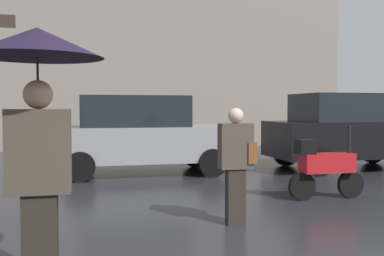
% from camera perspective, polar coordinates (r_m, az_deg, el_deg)
% --- Properties ---
extents(pedestrian_with_umbrella, '(1.06, 1.06, 2.17)m').
position_cam_1_polar(pedestrian_with_umbrella, '(3.74, -19.36, 5.10)').
color(pedestrian_with_umbrella, '#2A241E').
rests_on(pedestrian_with_umbrella, ground).
extents(pedestrian_with_bag, '(0.48, 0.24, 1.53)m').
position_cam_1_polar(pedestrian_with_bag, '(5.81, 5.83, -3.94)').
color(pedestrian_with_bag, '#2A241E').
rests_on(pedestrian_with_bag, ground).
extents(parked_scooter, '(1.36, 0.32, 1.23)m').
position_cam_1_polar(parked_scooter, '(7.72, 16.81, -4.77)').
color(parked_scooter, black).
rests_on(parked_scooter, ground).
extents(parked_car_left, '(4.38, 1.86, 1.81)m').
position_cam_1_polar(parked_car_left, '(10.24, -6.66, -0.82)').
color(parked_car_left, gray).
rests_on(parked_car_left, ground).
extents(parked_car_right, '(4.03, 1.95, 1.88)m').
position_cam_1_polar(parked_car_right, '(11.69, 19.53, -0.34)').
color(parked_car_right, black).
rests_on(parked_car_right, ground).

